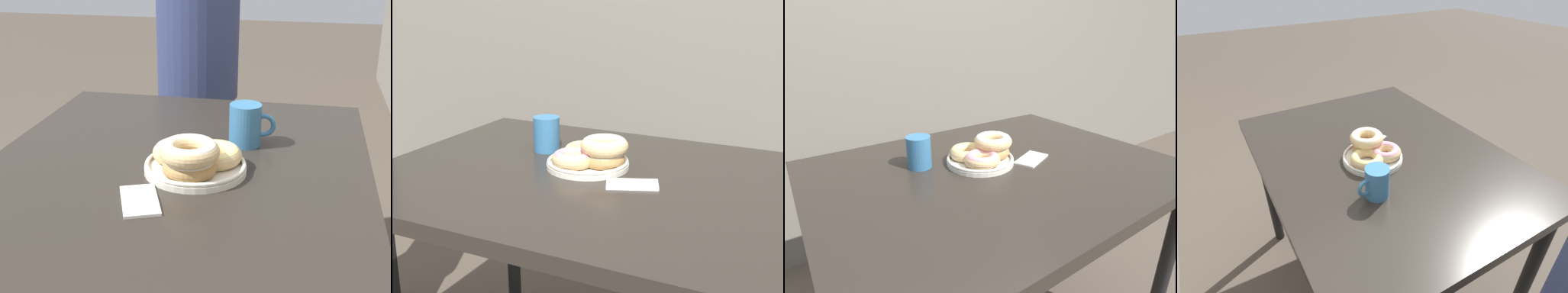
% 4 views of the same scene
% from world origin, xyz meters
% --- Properties ---
extents(dining_table, '(1.15, 0.88, 0.77)m').
position_xyz_m(dining_table, '(0.00, 0.18, 0.69)').
color(dining_table, '#28231E').
rests_on(dining_table, ground_plane).
extents(donut_plate, '(0.26, 0.24, 0.09)m').
position_xyz_m(donut_plate, '(-0.02, 0.23, 0.81)').
color(donut_plate, silver).
rests_on(donut_plate, dining_table).
extents(coffee_mug, '(0.08, 0.12, 0.11)m').
position_xyz_m(coffee_mug, '(-0.21, 0.33, 0.83)').
color(coffee_mug, teal).
rests_on(coffee_mug, dining_table).
extents(napkin, '(0.15, 0.12, 0.01)m').
position_xyz_m(napkin, '(0.14, 0.16, 0.77)').
color(napkin, white).
rests_on(napkin, dining_table).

